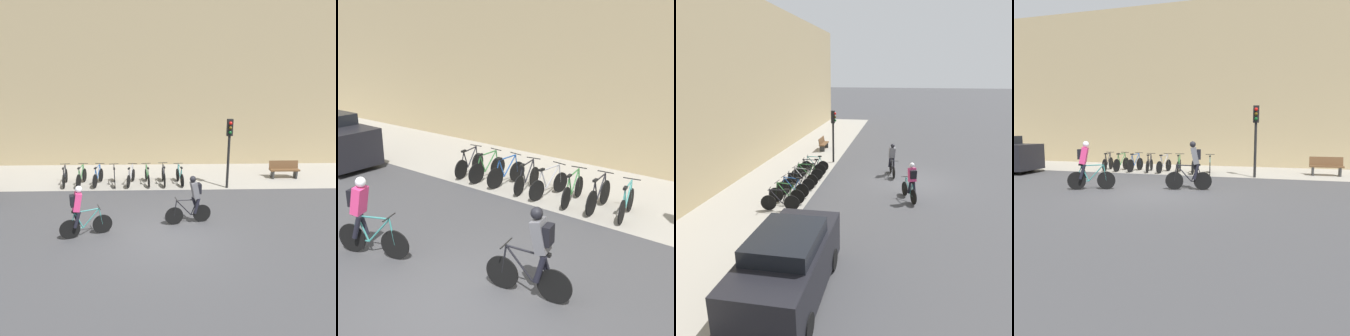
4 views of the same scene
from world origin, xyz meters
The scene contains 15 objects.
ground centered at (0.00, 0.00, 0.00)m, with size 200.00×200.00×0.00m, color #3D3D3F.
kerb_strip centered at (0.00, 6.75, 0.00)m, with size 44.00×4.50×0.01m, color gray.
building_facade centered at (0.00, 9.30, 4.81)m, with size 44.00×0.60×9.63m, color tan.
cyclist_pink centered at (-2.77, 0.05, 0.95)m, with size 1.62×0.70×1.77m.
cyclist_grey centered at (1.00, 1.01, 0.95)m, with size 1.67×0.56×1.77m.
parked_bike_0 centered at (-4.73, 5.38, 0.39)m, with size 0.46×1.61×0.96m.
parked_bike_1 centered at (-3.94, 5.38, 0.40)m, with size 0.46×1.66×0.97m.
parked_bike_2 centered at (-3.15, 5.38, 0.40)m, with size 0.46×1.63×0.97m.
parked_bike_3 centered at (-2.35, 5.38, 0.38)m, with size 0.46×1.61×0.94m.
parked_bike_4 centered at (-1.56, 5.38, 0.38)m, with size 0.46×1.66×0.94m.
parked_bike_5 centered at (-0.76, 5.38, 0.39)m, with size 0.46×1.65×0.95m.
parked_bike_6 centered at (0.03, 5.38, 0.41)m, with size 0.46×1.67×0.98m.
parked_bike_7 centered at (0.82, 5.38, 0.39)m, with size 0.46×1.57×0.95m.
traffic_light_pole centered at (3.01, 4.73, 2.26)m, with size 0.26×0.30×3.25m.
bench centered at (6.25, 6.18, 0.46)m, with size 1.50×0.44×0.89m.
Camera 4 is at (3.67, -10.43, 2.21)m, focal length 35.00 mm.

